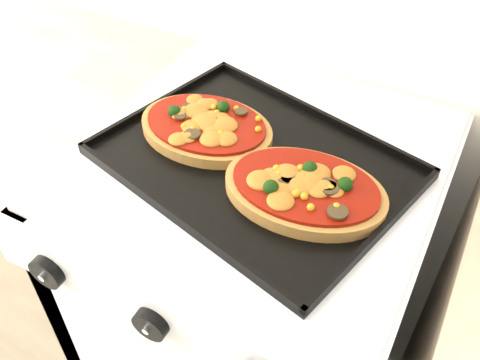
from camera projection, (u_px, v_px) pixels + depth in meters
The scene contains 7 objects.
stove at pixel (255, 305), 1.22m from camera, with size 0.60×0.60×0.91m, color silver.
control_panel at pixel (160, 314), 0.74m from camera, with size 0.60×0.02×0.09m, color silver.
knob_left at pixel (47, 272), 0.80m from camera, with size 0.06×0.06×0.02m, color black.
knob_center at pixel (151, 325), 0.73m from camera, with size 0.05×0.05×0.02m, color black.
baking_tray at pixel (254, 161), 0.88m from camera, with size 0.48×0.35×0.02m, color black.
pizza_left at pixel (206, 126), 0.92m from camera, with size 0.24×0.17×0.03m, color olive, non-canonical shape.
pizza_right at pixel (305, 188), 0.81m from camera, with size 0.25×0.17×0.04m, color olive, non-canonical shape.
Camera 1 is at (0.24, 1.08, 1.50)m, focal length 40.00 mm.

